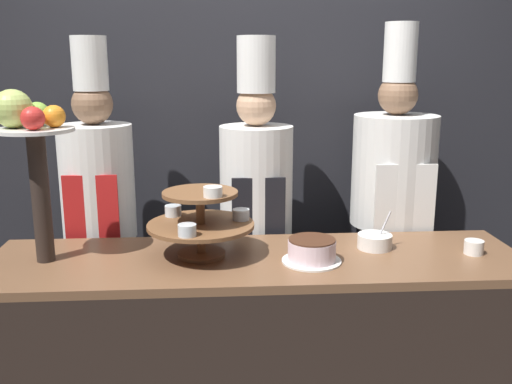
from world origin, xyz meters
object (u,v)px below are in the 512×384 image
object	(u,v)px
cake_round	(312,251)
cup_white	(474,247)
tiered_stand	(201,219)
serving_bowl_far	(375,241)
chef_center_right	(392,204)
fruit_pedestal	(31,139)
chef_left	(99,211)
chef_center_left	(256,208)

from	to	relation	value
cake_round	cup_white	distance (m)	0.69
cake_round	cup_white	world-z (taller)	cake_round
tiered_stand	serving_bowl_far	distance (m)	0.75
cup_white	chef_center_right	xyz separation A→B (m)	(-0.18, 0.54, 0.05)
serving_bowl_far	chef_center_right	bearing A→B (deg)	64.97
fruit_pedestal	tiered_stand	bearing A→B (deg)	0.80
chef_center_right	chef_left	bearing A→B (deg)	180.00
fruit_pedestal	chef_left	bearing A→B (deg)	75.18
tiered_stand	chef_left	bearing A→B (deg)	135.81
fruit_pedestal	cake_round	xyz separation A→B (m)	(1.08, -0.09, -0.44)
fruit_pedestal	chef_center_left	size ratio (longest dim) A/B	0.38
cup_white	chef_center_left	bearing A→B (deg)	147.92
fruit_pedestal	cup_white	distance (m)	1.82
tiered_stand	chef_center_left	bearing A→B (deg)	62.51
cake_round	chef_center_left	bearing A→B (deg)	107.01
tiered_stand	cake_round	xyz separation A→B (m)	(0.44, -0.10, -0.11)
cake_round	chef_left	distance (m)	1.12
fruit_pedestal	chef_left	distance (m)	0.67
tiered_stand	cup_white	distance (m)	1.13
cup_white	chef_left	distance (m)	1.72
chef_left	cake_round	bearing A→B (deg)	-32.03
fruit_pedestal	chef_center_right	xyz separation A→B (m)	(1.58, 0.50, -0.41)
chef_left	tiered_stand	bearing A→B (deg)	-44.19
tiered_stand	chef_center_right	distance (m)	1.06
tiered_stand	chef_center_left	world-z (taller)	chef_center_left
fruit_pedestal	serving_bowl_far	world-z (taller)	fruit_pedestal
serving_bowl_far	chef_center_right	xyz separation A→B (m)	(0.21, 0.44, 0.04)
serving_bowl_far	chef_center_left	distance (m)	0.65
chef_left	serving_bowl_far	bearing A→B (deg)	-19.65
cup_white	serving_bowl_far	world-z (taller)	serving_bowl_far
tiered_stand	fruit_pedestal	distance (m)	0.72
tiered_stand	cup_white	world-z (taller)	tiered_stand
chef_center_right	tiered_stand	bearing A→B (deg)	-152.29
fruit_pedestal	cake_round	size ratio (longest dim) A/B	2.86
cake_round	chef_center_left	world-z (taller)	chef_center_left
tiered_stand	serving_bowl_far	world-z (taller)	tiered_stand
cake_round	serving_bowl_far	distance (m)	0.33
cup_white	chef_center_right	distance (m)	0.57
fruit_pedestal	chef_center_right	bearing A→B (deg)	17.64
cake_round	chef_center_left	size ratio (longest dim) A/B	0.13
cake_round	chef_center_right	xyz separation A→B (m)	(0.50, 0.59, 0.03)
fruit_pedestal	chef_left	world-z (taller)	chef_left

